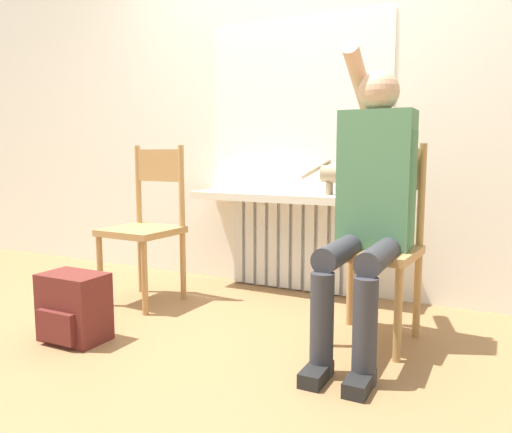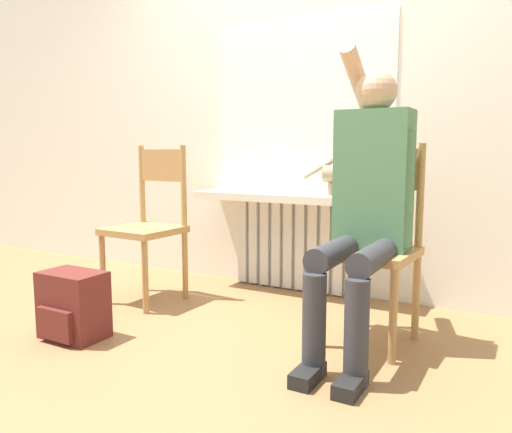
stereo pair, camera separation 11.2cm
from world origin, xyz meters
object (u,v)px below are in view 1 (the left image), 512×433
(person, at_px, (371,197))
(backpack, at_px, (74,308))
(chair_left, at_px, (146,223))
(cat, at_px, (351,174))
(chair_right, at_px, (376,241))

(person, xyz_separation_m, backpack, (-1.32, -0.57, -0.56))
(chair_left, distance_m, cat, 1.30)
(chair_left, xyz_separation_m, cat, (1.13, 0.57, 0.30))
(chair_left, bearing_deg, cat, 29.54)
(chair_left, bearing_deg, backpack, -78.75)
(person, distance_m, backpack, 1.54)
(chair_right, height_order, cat, chair_right)
(chair_right, relative_size, cat, 1.83)
(cat, xyz_separation_m, backpack, (-1.02, -1.27, -0.63))
(chair_left, distance_m, backpack, 0.78)
(chair_right, distance_m, cat, 0.71)
(chair_left, relative_size, person, 0.67)
(chair_left, relative_size, backpack, 2.88)
(chair_left, relative_size, cat, 1.83)
(person, distance_m, cat, 0.76)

